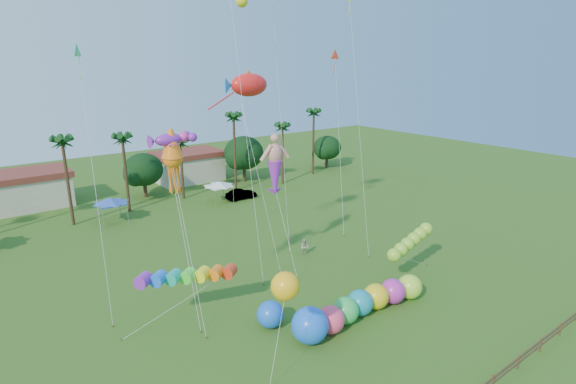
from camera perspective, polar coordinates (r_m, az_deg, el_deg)
ground at (r=31.93m, az=11.64°, el=-19.89°), size 160.00×160.00×0.00m
tree_line at (r=66.42m, az=-15.53°, el=3.13°), size 69.46×8.91×11.00m
buildings_row at (r=70.52m, az=-22.25°, el=1.34°), size 35.00×7.00×4.00m
tent_row at (r=56.83m, az=-21.39°, el=-1.17°), size 31.00×4.00×0.60m
car_b at (r=63.47m, az=-5.96°, el=-0.28°), size 4.39×1.66×1.43m
spectator_b at (r=45.13m, az=2.12°, el=-7.02°), size 0.99×1.04×1.69m
caterpillar_inflatable at (r=34.92m, az=8.63°, el=-14.18°), size 12.67×2.71×2.59m
blue_ball at (r=33.80m, az=-2.26°, el=-15.26°), size 2.01×2.01×2.01m
rainbow_tube at (r=34.10m, az=-10.14°, el=-10.73°), size 9.72×4.16×3.84m
green_worm at (r=39.66m, az=13.31°, el=-7.81°), size 9.05×2.07×3.51m
orange_ball_kite at (r=26.59m, az=-0.33°, el=-11.88°), size 2.59×2.10×7.00m
merman_kite at (r=40.17m, az=-1.68°, el=2.99°), size 2.57×4.92×12.11m
fish_kite at (r=41.40m, az=-4.93°, el=13.39°), size 5.73×7.37×17.79m
squid_kite at (r=32.60m, az=-14.43°, el=4.10°), size 1.96×4.47×14.29m
lobster_kite at (r=32.39m, az=-14.93°, el=6.41°), size 3.74×5.83×14.10m
delta_kite_red at (r=50.73m, az=6.01°, el=16.58°), size 2.32×4.15×19.96m
delta_kite_yellow at (r=44.71m, az=7.90°, el=22.23°), size 1.04×4.27×24.78m
delta_kite_green at (r=36.33m, az=-25.08°, el=15.23°), size 1.58×5.42×19.90m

